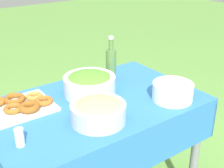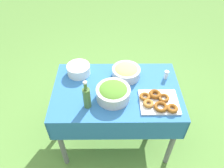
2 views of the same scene
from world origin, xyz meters
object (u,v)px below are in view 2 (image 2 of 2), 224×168
olive_oil_bottle (87,97)px  plate_stack (79,70)px  donut_platter (158,101)px  salad_bowl (113,92)px  pasta_bowl (126,72)px

olive_oil_bottle → plate_stack: bearing=105.3°
donut_platter → plate_stack: 0.80m
plate_stack → olive_oil_bottle: olive_oil_bottle is taller
salad_bowl → olive_oil_bottle: bearing=-156.9°
salad_bowl → olive_oil_bottle: olive_oil_bottle is taller
donut_platter → plate_stack: bearing=151.3°
salad_bowl → plate_stack: bearing=135.4°
pasta_bowl → olive_oil_bottle: size_ratio=0.96×
plate_stack → donut_platter: bearing=-28.7°
salad_bowl → olive_oil_bottle: size_ratio=1.05×
pasta_bowl → olive_oil_bottle: (-0.34, -0.37, 0.05)m
pasta_bowl → plate_stack: (-0.45, 0.05, -0.01)m
plate_stack → olive_oil_bottle: 0.43m
salad_bowl → pasta_bowl: 0.30m
pasta_bowl → salad_bowl: bearing=-114.4°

